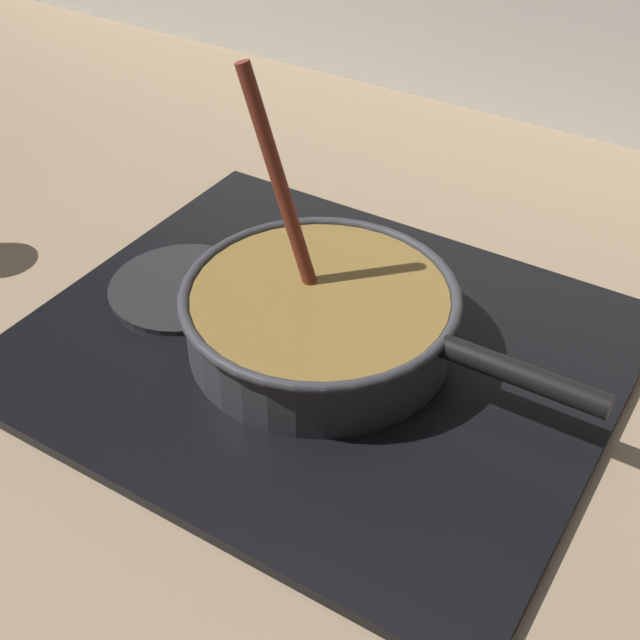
{
  "coord_description": "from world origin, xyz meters",
  "views": [
    {
      "loc": [
        0.43,
        -0.37,
        0.56
      ],
      "look_at": [
        0.09,
        0.18,
        0.04
      ],
      "focal_mm": 48.18,
      "sensor_mm": 36.0,
      "label": 1
    }
  ],
  "objects": [
    {
      "name": "ground",
      "position": [
        0.0,
        0.0,
        -0.02
      ],
      "size": [
        2.4,
        1.6,
        0.04
      ],
      "primitive_type": "cube",
      "color": "#9E8466"
    },
    {
      "name": "burner_ring",
      "position": [
        0.09,
        0.18,
        0.02
      ],
      "size": [
        0.17,
        0.17,
        0.01
      ],
      "primitive_type": "torus",
      "color": "#592D0C",
      "rests_on": "hob_plate"
    },
    {
      "name": "hob_plate",
      "position": [
        0.09,
        0.18,
        0.01
      ],
      "size": [
        0.56,
        0.48,
        0.01
      ],
      "primitive_type": "cube",
      "color": "black",
      "rests_on": "ground"
    },
    {
      "name": "cooking_pan",
      "position": [
        0.09,
        0.18,
        0.05
      ],
      "size": [
        0.41,
        0.27,
        0.27
      ],
      "color": "#38383D",
      "rests_on": "hob_plate"
    },
    {
      "name": "spare_burner",
      "position": [
        -0.08,
        0.18,
        0.01
      ],
      "size": [
        0.16,
        0.16,
        0.01
      ],
      "primitive_type": "cylinder",
      "color": "#262628",
      "rests_on": "hob_plate"
    }
  ]
}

